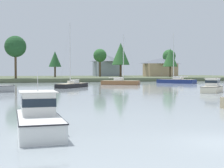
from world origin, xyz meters
TOP-DOWN VIEW (x-y plane):
  - far_shore_bank at (0.00, 106.39)m, footprint 168.80×56.99m
  - sailboat_wood at (15.03, 58.28)m, footprint 8.33×6.60m
  - cruiser_white at (-7.38, 5.16)m, footprint 2.06×6.71m
  - cruiser_cream at (19.49, 29.67)m, footprint 6.08×6.02m
  - sailboat_navy at (31.48, 63.03)m, footprint 7.71×9.70m
  - sailboat_black at (2.46, 48.90)m, footprint 7.14×7.68m
  - mooring_buoy_red at (25.02, 73.57)m, footprint 0.33×0.33m
  - mooring_buoy_green at (4.96, 59.12)m, footprint 0.48×0.48m
  - mooring_buoy_yellow at (-6.75, 24.79)m, footprint 0.46×0.46m
  - shore_tree_inland_b at (6.28, 100.99)m, footprint 4.27×4.27m
  - shore_tree_right_mid at (52.96, 109.13)m, footprint 5.18×5.18m
  - shore_tree_center_left at (44.90, 92.51)m, footprint 5.14×5.14m
  - shore_tree_far_right at (22.67, 103.50)m, footprint 4.73×4.73m
  - shore_tree_center at (28.78, 98.43)m, footprint 6.28×6.28m
  - shore_tree_inland_c at (-6.83, 83.18)m, footprint 5.85×5.85m
  - cottage_near_water at (29.38, 117.69)m, footprint 10.29×9.92m
  - cottage_behind_trees at (46.97, 104.61)m, footprint 12.79×7.11m

SIDE VIEW (x-z plane):
  - mooring_buoy_red at x=25.02m, z-range -0.13..0.25m
  - mooring_buoy_yellow at x=-6.75m, z-range -0.17..0.34m
  - mooring_buoy_green at x=4.96m, z-range -0.18..0.35m
  - sailboat_black at x=2.46m, z-range -5.91..6.41m
  - sailboat_wood at x=15.03m, z-range -5.65..6.17m
  - sailboat_navy at x=31.48m, z-range -6.39..6.95m
  - cruiser_white at x=-7.38m, z-range -1.39..2.32m
  - cruiser_cream at x=19.49m, z-range -1.41..2.35m
  - far_shore_bank at x=0.00m, z-range 0.00..1.06m
  - cottage_behind_trees at x=46.97m, z-range 1.17..8.09m
  - cottage_near_water at x=29.38m, z-range 1.20..9.71m
  - shore_tree_inland_b at x=6.28m, z-range 2.72..11.41m
  - shore_tree_center_left at x=44.90m, z-range 2.81..12.68m
  - shore_tree_far_right at x=22.67m, z-range 3.57..13.57m
  - shore_tree_right_mid at x=52.96m, z-range 3.74..14.40m
  - shore_tree_center at x=28.78m, z-range 3.12..15.02m
  - shore_tree_inland_c at x=-6.83m, z-range 3.89..15.56m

